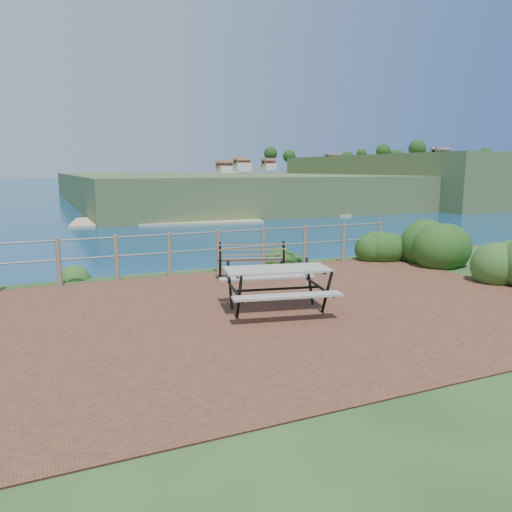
# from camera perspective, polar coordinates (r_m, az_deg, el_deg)

# --- Properties ---
(ground) EXTENTS (10.00, 7.00, 0.12)m
(ground) POSITION_cam_1_polar(r_m,az_deg,el_deg) (8.69, 3.24, -6.15)
(ground) COLOR brown
(ground) RESTS_ON ground
(ocean) EXTENTS (1200.00, 1200.00, 0.00)m
(ocean) POSITION_cam_1_polar(r_m,az_deg,el_deg) (207.46, -23.23, 8.49)
(ocean) COLOR #145A7B
(ocean) RESTS_ON ground
(safety_railing) EXTENTS (9.40, 0.10, 1.00)m
(safety_railing) POSITION_cam_1_polar(r_m,az_deg,el_deg) (11.57, -4.34, 0.81)
(safety_railing) COLOR #6B5B4C
(safety_railing) RESTS_ON ground
(distant_bay) EXTENTS (290.00, 232.36, 24.00)m
(distant_bay) POSITION_cam_1_polar(r_m,az_deg,el_deg) (274.62, 16.28, 8.73)
(distant_bay) COLOR #425C2E
(distant_bay) RESTS_ON ground
(picnic_table) EXTENTS (1.86, 1.50, 0.74)m
(picnic_table) POSITION_cam_1_polar(r_m,az_deg,el_deg) (8.44, 2.39, -3.30)
(picnic_table) COLOR gray
(picnic_table) RESTS_ON ground
(park_bench) EXTENTS (1.53, 0.82, 0.84)m
(park_bench) POSITION_cam_1_polar(r_m,az_deg,el_deg) (10.95, -0.55, 0.22)
(park_bench) COLOR brown
(park_bench) RESTS_ON ground
(shrub_right_front) EXTENTS (1.48, 1.48, 2.10)m
(shrub_right_front) POSITION_cam_1_polar(r_m,az_deg,el_deg) (13.40, 19.94, -0.99)
(shrub_right_front) COLOR #154314
(shrub_right_front) RESTS_ON ground
(shrub_right_edge) EXTENTS (0.94, 0.94, 1.34)m
(shrub_right_edge) POSITION_cam_1_polar(r_m,az_deg,el_deg) (13.70, 13.98, -0.46)
(shrub_right_edge) COLOR #154314
(shrub_right_edge) RESTS_ON ground
(shrub_lip_west) EXTENTS (0.73, 0.73, 0.46)m
(shrub_lip_west) POSITION_cam_1_polar(r_m,az_deg,el_deg) (11.84, -19.82, -2.37)
(shrub_lip_west) COLOR #1E491B
(shrub_lip_west) RESTS_ON ground
(shrub_lip_east) EXTENTS (0.88, 0.88, 0.66)m
(shrub_lip_east) POSITION_cam_1_polar(r_m,az_deg,el_deg) (13.07, 3.87, -0.68)
(shrub_lip_east) COLOR #154314
(shrub_lip_east) RESTS_ON ground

